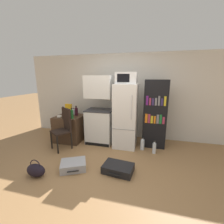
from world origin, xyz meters
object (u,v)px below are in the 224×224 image
object	(u,v)px
cereal_box	(69,109)
suitcase_small_flat	(118,168)
refrigerator	(126,116)
bottle_olive_oil	(64,113)
side_table	(70,128)
handbag	(36,170)
bookshelf	(155,114)
microwave	(126,78)
kitchen_hutch	(100,113)
bottle_wine_dark	(76,111)
bottle_amber_beer	(71,115)
bowl	(59,116)
chair	(64,126)
bottle_ketchup_red	(63,111)
water_bottle_middle	(154,148)
bottle_clear_short	(74,112)
suitcase_large_flat	(73,165)
water_bottle_front	(142,144)
bottle_green_tall	(72,114)

from	to	relation	value
cereal_box	suitcase_small_flat	size ratio (longest dim) A/B	0.49
refrigerator	bottle_olive_oil	size ratio (longest dim) A/B	5.44
side_table	handbag	world-z (taller)	side_table
bookshelf	handbag	size ratio (longest dim) A/B	4.80
cereal_box	microwave	bearing A→B (deg)	-5.83
kitchen_hutch	bottle_wine_dark	distance (m)	0.71
bottle_amber_beer	suitcase_small_flat	size ratio (longest dim) A/B	0.30
bowl	chair	bearing A→B (deg)	-43.88
handbag	kitchen_hutch	bearing A→B (deg)	69.24
kitchen_hutch	bottle_ketchup_red	distance (m)	1.19
bottle_olive_oil	water_bottle_middle	world-z (taller)	bottle_olive_oil
kitchen_hutch	bottle_clear_short	xyz separation A→B (m)	(-0.85, 0.13, -0.04)
suitcase_large_flat	water_bottle_front	world-z (taller)	water_bottle_front
bottle_wine_dark	cereal_box	bearing A→B (deg)	161.72
refrigerator	bottle_green_tall	size ratio (longest dim) A/B	5.72
suitcase_large_flat	bowl	bearing A→B (deg)	105.16
cereal_box	bookshelf	bearing A→B (deg)	-0.61
bookshelf	handbag	distance (m)	2.88
bottle_wine_dark	chair	xyz separation A→B (m)	(-0.05, -0.59, -0.24)
bottle_ketchup_red	suitcase_small_flat	distance (m)	2.49
microwave	cereal_box	xyz separation A→B (m)	(-1.72, 0.18, -0.90)
refrigerator	handbag	size ratio (longest dim) A/B	4.51
bottle_olive_oil	chair	distance (m)	0.39
microwave	water_bottle_front	size ratio (longest dim) A/B	1.51
bottle_clear_short	bottle_olive_oil	bearing A→B (deg)	-98.62
bottle_amber_beer	suitcase_large_flat	xyz separation A→B (m)	(0.64, -1.14, -0.71)
kitchen_hutch	bottle_wine_dark	bearing A→B (deg)	176.91
bottle_olive_oil	suitcase_small_flat	world-z (taller)	bottle_olive_oil
bottle_amber_beer	bottle_ketchup_red	world-z (taller)	bottle_ketchup_red
refrigerator	microwave	bearing A→B (deg)	-107.62
chair	water_bottle_front	distance (m)	2.03
bottle_olive_oil	chair	world-z (taller)	chair
kitchen_hutch	bottle_amber_beer	distance (m)	0.77
side_table	water_bottle_front	bearing A→B (deg)	-2.88
kitchen_hutch	bottle_olive_oil	size ratio (longest dim) A/B	6.11
suitcase_large_flat	chair	bearing A→B (deg)	103.17
bottle_amber_beer	handbag	size ratio (longest dim) A/B	0.51
refrigerator	kitchen_hutch	bearing A→B (deg)	176.91
water_bottle_front	water_bottle_middle	bearing A→B (deg)	-22.59
side_table	bottle_green_tall	world-z (taller)	bottle_green_tall
bookshelf	water_bottle_front	distance (m)	0.82
bookshelf	water_bottle_front	size ratio (longest dim) A/B	5.20
bottle_ketchup_red	handbag	bearing A→B (deg)	-73.87
kitchen_hutch	handbag	world-z (taller)	kitchen_hutch
water_bottle_middle	handbag	bearing A→B (deg)	-146.04
bottle_green_tall	handbag	xyz separation A→B (m)	(0.01, -1.43, -0.71)
bottle_olive_oil	suitcase_large_flat	xyz separation A→B (m)	(0.81, -1.07, -0.76)
bottle_wine_dark	bottle_clear_short	size ratio (longest dim) A/B	1.50
microwave	side_table	bearing A→B (deg)	-178.67
bookshelf	bottle_wine_dark	distance (m)	2.15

